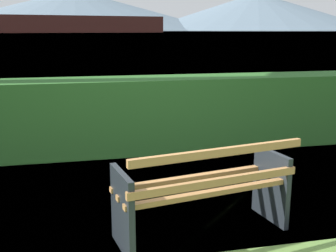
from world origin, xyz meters
The scene contains 6 objects.
ground_plane centered at (0.00, 0.00, 0.00)m, with size 1400.00×1400.00×0.00m, color #567A38.
water_surface centered at (0.00, 309.64, 0.00)m, with size 620.00×620.00×0.00m, color #7A99A8.
park_bench centered at (0.01, -0.06, 0.42)m, with size 1.61×0.84×0.87m.
hedge_row centered at (0.00, 2.72, 0.54)m, with size 9.48×0.79×1.08m, color #285B23.
cargo_ship_large centered at (-20.43, 226.31, 7.64)m, with size 118.95×42.00×27.32m.
distant_hills centered at (-49.24, 564.04, 26.19)m, with size 886.12×472.73×54.69m.
Camera 1 is at (-1.01, -3.26, 1.78)m, focal length 44.21 mm.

